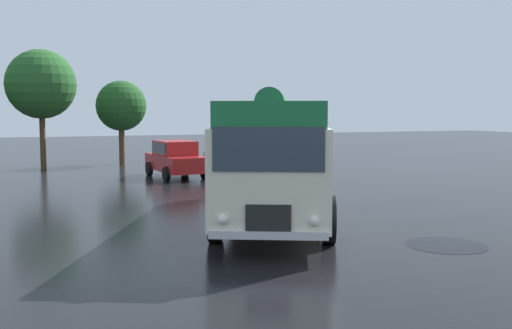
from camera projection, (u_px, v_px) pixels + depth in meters
ground_plane at (281, 224)px, 16.01m from camera, size 120.00×120.00×0.00m
vintage_bus at (276, 151)px, 16.64m from camera, size 6.59×10.15×3.49m
car_near_left at (176, 159)px, 27.26m from camera, size 2.20×4.32×1.66m
car_mid_left at (235, 157)px, 28.05m from camera, size 2.12×4.28×1.66m
tree_left_of_centre at (39, 83)px, 30.94m from camera, size 3.60×3.60×6.20m
tree_centre at (120, 105)px, 33.47m from camera, size 2.81×2.81×4.72m
puddle_patch at (446, 245)px, 13.46m from camera, size 1.82×1.82×0.01m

